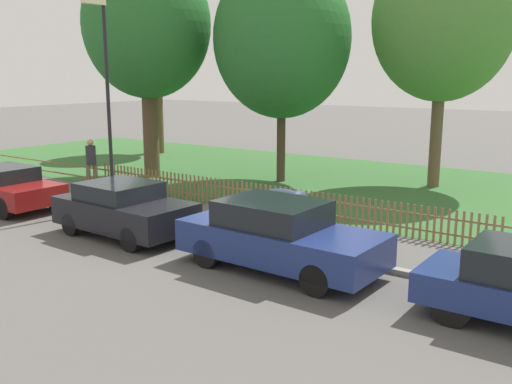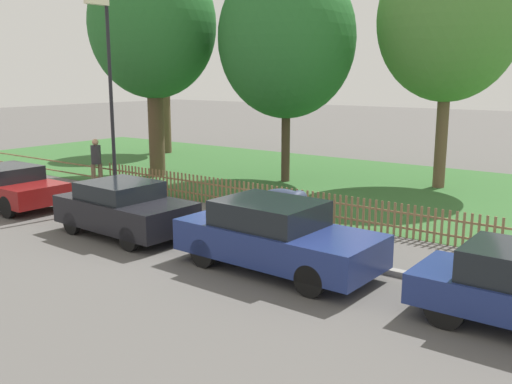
% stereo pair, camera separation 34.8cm
% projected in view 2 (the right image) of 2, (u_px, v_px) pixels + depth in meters
% --- Properties ---
extents(ground_plane, '(120.00, 120.00, 0.00)m').
position_uv_depth(ground_plane, '(195.00, 233.00, 15.09)').
color(ground_plane, '#565451').
extents(kerb_stone, '(40.38, 0.20, 0.12)m').
position_uv_depth(kerb_stone, '(198.00, 230.00, 15.16)').
color(kerb_stone, gray).
rests_on(kerb_stone, ground).
extents(grass_strip, '(40.38, 11.80, 0.01)m').
position_uv_depth(grass_strip, '(350.00, 183.00, 22.00)').
color(grass_strip, '#33602D').
rests_on(grass_strip, ground).
extents(park_fence, '(40.38, 0.05, 0.89)m').
position_uv_depth(park_fence, '(260.00, 198.00, 17.28)').
color(park_fence, olive).
rests_on(park_fence, ground).
extents(parked_car_silver_hatchback, '(3.87, 1.82, 1.31)m').
position_uv_depth(parked_car_silver_hatchback, '(10.00, 186.00, 17.91)').
color(parked_car_silver_hatchback, maroon).
rests_on(parked_car_silver_hatchback, ground).
extents(parked_car_black_saloon, '(3.82, 1.95, 1.40)m').
position_uv_depth(parked_car_black_saloon, '(124.00, 208.00, 14.79)').
color(parked_car_black_saloon, black).
rests_on(parked_car_black_saloon, ground).
extents(parked_car_navy_estate, '(4.49, 1.99, 1.50)m').
position_uv_depth(parked_car_navy_estate, '(276.00, 235.00, 12.13)').
color(parked_car_navy_estate, navy).
rests_on(parked_car_navy_estate, ground).
extents(covered_motorcycle, '(1.92, 0.75, 1.10)m').
position_uv_depth(covered_motorcycle, '(286.00, 205.00, 15.38)').
color(covered_motorcycle, black).
rests_on(covered_motorcycle, ground).
extents(tree_nearest_kerb, '(3.98, 3.98, 8.30)m').
position_uv_depth(tree_nearest_kerb, '(162.00, 39.00, 29.51)').
color(tree_nearest_kerb, brown).
rests_on(tree_nearest_kerb, ground).
extents(tree_behind_motorcycle, '(5.03, 5.03, 8.96)m').
position_uv_depth(tree_behind_motorcycle, '(153.00, 26.00, 22.50)').
color(tree_behind_motorcycle, brown).
rests_on(tree_behind_motorcycle, ground).
extents(tree_mid_park, '(5.18, 5.18, 8.43)m').
position_uv_depth(tree_mid_park, '(287.00, 39.00, 21.35)').
color(tree_mid_park, '#473828').
rests_on(tree_mid_park, ground).
extents(tree_far_left, '(5.02, 5.02, 8.92)m').
position_uv_depth(tree_far_left, '(449.00, 20.00, 20.04)').
color(tree_far_left, brown).
rests_on(tree_far_left, ground).
extents(pedestrian_near_fence, '(0.49, 0.49, 1.80)m').
position_uv_depth(pedestrian_near_fence, '(96.00, 160.00, 21.11)').
color(pedestrian_near_fence, '#7F6B51').
rests_on(pedestrian_near_fence, ground).
extents(street_lamp, '(0.20, 0.79, 6.28)m').
position_uv_depth(street_lamp, '(108.00, 82.00, 17.10)').
color(street_lamp, black).
rests_on(street_lamp, ground).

